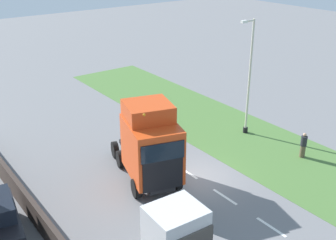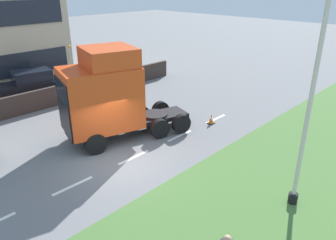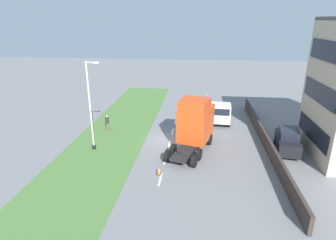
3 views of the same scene
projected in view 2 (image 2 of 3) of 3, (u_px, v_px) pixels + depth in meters
ground_plane at (122, 163)px, 14.78m from camera, size 120.00×120.00×0.00m
grass_verge at (235, 226)px, 10.94m from camera, size 7.00×44.00×0.01m
lane_markings at (134, 157)px, 15.24m from camera, size 0.16×14.60×0.00m
boundary_wall at (30, 102)px, 20.28m from camera, size 0.25×24.00×1.30m
lorry_cab at (106, 96)px, 16.08m from camera, size 4.26×6.85×4.86m
parked_car at (32, 87)px, 21.92m from camera, size 2.48×4.53×2.15m
lamp_post at (307, 109)px, 10.72m from camera, size 1.29×0.34×8.04m
traffic_cone_lead at (211, 119)px, 18.74m from camera, size 0.36×0.36×0.58m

